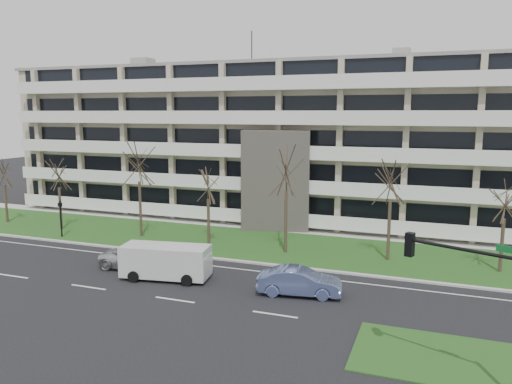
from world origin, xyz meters
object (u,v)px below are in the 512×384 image
at_px(white_van, 167,259).
at_px(pedestrian_signal, 61,214).
at_px(traffic_signal, 489,300).
at_px(silver_pickup, 138,258).
at_px(blue_sedan, 299,282).

bearing_deg(white_van, pedestrian_signal, 146.71).
bearing_deg(pedestrian_signal, traffic_signal, -17.07).
relative_size(silver_pickup, traffic_signal, 0.86).
bearing_deg(silver_pickup, pedestrian_signal, 60.32).
height_order(white_van, traffic_signal, traffic_signal).
relative_size(white_van, pedestrian_signal, 1.86).
xyz_separation_m(white_van, pedestrian_signal, (-13.94, 6.26, 0.71)).
bearing_deg(pedestrian_signal, blue_sedan, -8.25).
distance_m(silver_pickup, blue_sedan, 11.76).
xyz_separation_m(silver_pickup, traffic_signal, (20.96, -9.03, 3.15)).
bearing_deg(silver_pickup, blue_sedan, -99.87).
bearing_deg(blue_sedan, pedestrian_signal, 65.84).
distance_m(silver_pickup, pedestrian_signal, 12.12).
height_order(white_van, pedestrian_signal, pedestrian_signal).
relative_size(blue_sedan, white_van, 0.83).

